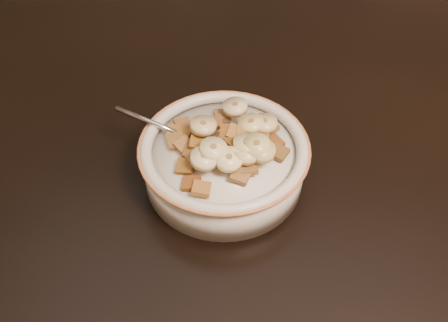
# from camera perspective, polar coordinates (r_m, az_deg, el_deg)

# --- Properties ---
(table) EXTENTS (1.41, 0.92, 0.04)m
(table) POSITION_cam_1_polar(r_m,az_deg,el_deg) (0.76, -4.26, 6.10)
(table) COLOR black
(table) RESTS_ON floor
(chair) EXTENTS (0.44, 0.44, 0.92)m
(chair) POSITION_cam_1_polar(r_m,az_deg,el_deg) (1.37, 7.89, 12.61)
(chair) COLOR black
(chair) RESTS_ON floor
(cereal_bowl) EXTENTS (0.20, 0.20, 0.05)m
(cereal_bowl) POSITION_cam_1_polar(r_m,az_deg,el_deg) (0.62, -0.00, -0.40)
(cereal_bowl) COLOR beige
(cereal_bowl) RESTS_ON table
(milk) EXTENTS (0.16, 0.16, 0.00)m
(milk) POSITION_cam_1_polar(r_m,az_deg,el_deg) (0.60, -0.00, 1.12)
(milk) COLOR beige
(milk) RESTS_ON cereal_bowl
(spoon) EXTENTS (0.05, 0.05, 0.01)m
(spoon) POSITION_cam_1_polar(r_m,az_deg,el_deg) (0.60, -2.79, 2.18)
(spoon) COLOR #B6B7B8
(spoon) RESTS_ON cereal_bowl
(cereal_square_0) EXTENTS (0.02, 0.02, 0.01)m
(cereal_square_0) POSITION_cam_1_polar(r_m,az_deg,el_deg) (0.60, 4.25, 2.85)
(cereal_square_0) COLOR olive
(cereal_square_0) RESTS_ON milk
(cereal_square_1) EXTENTS (0.02, 0.02, 0.01)m
(cereal_square_1) POSITION_cam_1_polar(r_m,az_deg,el_deg) (0.56, 1.93, -1.63)
(cereal_square_1) COLOR brown
(cereal_square_1) RESTS_ON milk
(cereal_square_2) EXTENTS (0.02, 0.02, 0.01)m
(cereal_square_2) POSITION_cam_1_polar(r_m,az_deg,el_deg) (0.59, 2.87, 2.55)
(cereal_square_2) COLOR brown
(cereal_square_2) RESTS_ON milk
(cereal_square_3) EXTENTS (0.02, 0.02, 0.01)m
(cereal_square_3) POSITION_cam_1_polar(r_m,az_deg,el_deg) (0.55, -2.60, -3.17)
(cereal_square_3) COLOR #97581C
(cereal_square_3) RESTS_ON milk
(cereal_square_4) EXTENTS (0.03, 0.03, 0.01)m
(cereal_square_4) POSITION_cam_1_polar(r_m,az_deg,el_deg) (0.62, 5.11, 3.66)
(cereal_square_4) COLOR brown
(cereal_square_4) RESTS_ON milk
(cereal_square_5) EXTENTS (0.03, 0.03, 0.01)m
(cereal_square_5) POSITION_cam_1_polar(r_m,az_deg,el_deg) (0.57, 2.83, 0.25)
(cereal_square_5) COLOR brown
(cereal_square_5) RESTS_ON milk
(cereal_square_6) EXTENTS (0.03, 0.03, 0.01)m
(cereal_square_6) POSITION_cam_1_polar(r_m,az_deg,el_deg) (0.60, -5.55, 2.30)
(cereal_square_6) COLOR brown
(cereal_square_6) RESTS_ON milk
(cereal_square_7) EXTENTS (0.03, 0.03, 0.01)m
(cereal_square_7) POSITION_cam_1_polar(r_m,az_deg,el_deg) (0.58, 1.32, 2.14)
(cereal_square_7) COLOR brown
(cereal_square_7) RESTS_ON milk
(cereal_square_8) EXTENTS (0.02, 0.02, 0.01)m
(cereal_square_8) POSITION_cam_1_polar(r_m,az_deg,el_deg) (0.57, -4.49, -0.62)
(cereal_square_8) COLOR brown
(cereal_square_8) RESTS_ON milk
(cereal_square_9) EXTENTS (0.03, 0.03, 0.01)m
(cereal_square_9) POSITION_cam_1_polar(r_m,az_deg,el_deg) (0.61, -1.08, 4.34)
(cereal_square_9) COLOR #94552B
(cereal_square_9) RESTS_ON milk
(cereal_square_10) EXTENTS (0.02, 0.02, 0.01)m
(cereal_square_10) POSITION_cam_1_polar(r_m,az_deg,el_deg) (0.63, -0.21, 5.23)
(cereal_square_10) COLOR brown
(cereal_square_10) RESTS_ON milk
(cereal_square_11) EXTENTS (0.03, 0.03, 0.01)m
(cereal_square_11) POSITION_cam_1_polar(r_m,az_deg,el_deg) (0.60, 5.70, 2.11)
(cereal_square_11) COLOR brown
(cereal_square_11) RESTS_ON milk
(cereal_square_12) EXTENTS (0.02, 0.02, 0.01)m
(cereal_square_12) POSITION_cam_1_polar(r_m,az_deg,el_deg) (0.58, -3.60, 1.09)
(cereal_square_12) COLOR brown
(cereal_square_12) RESTS_ON milk
(cereal_square_13) EXTENTS (0.03, 0.03, 0.01)m
(cereal_square_13) POSITION_cam_1_polar(r_m,az_deg,el_deg) (0.60, -2.17, 3.23)
(cereal_square_13) COLOR brown
(cereal_square_13) RESTS_ON milk
(cereal_square_14) EXTENTS (0.03, 0.03, 0.01)m
(cereal_square_14) POSITION_cam_1_polar(r_m,az_deg,el_deg) (0.59, -4.51, 1.76)
(cereal_square_14) COLOR olive
(cereal_square_14) RESTS_ON milk
(cereal_square_15) EXTENTS (0.02, 0.02, 0.01)m
(cereal_square_15) POSITION_cam_1_polar(r_m,az_deg,el_deg) (0.61, -5.48, 3.23)
(cereal_square_15) COLOR brown
(cereal_square_15) RESTS_ON milk
(cereal_square_16) EXTENTS (0.02, 0.02, 0.01)m
(cereal_square_16) POSITION_cam_1_polar(r_m,az_deg,el_deg) (0.57, -0.69, 0.03)
(cereal_square_16) COLOR brown
(cereal_square_16) RESTS_ON milk
(cereal_square_17) EXTENTS (0.02, 0.02, 0.01)m
(cereal_square_17) POSITION_cam_1_polar(r_m,az_deg,el_deg) (0.59, 1.37, 3.20)
(cereal_square_17) COLOR olive
(cereal_square_17) RESTS_ON milk
(cereal_square_18) EXTENTS (0.02, 0.02, 0.01)m
(cereal_square_18) POSITION_cam_1_polar(r_m,az_deg,el_deg) (0.56, -3.77, -2.57)
(cereal_square_18) COLOR brown
(cereal_square_18) RESTS_ON milk
(cereal_square_19) EXTENTS (0.02, 0.02, 0.01)m
(cereal_square_19) POSITION_cam_1_polar(r_m,az_deg,el_deg) (0.57, 3.25, 0.64)
(cereal_square_19) COLOR brown
(cereal_square_19) RESTS_ON milk
(cereal_square_20) EXTENTS (0.02, 0.02, 0.01)m
(cereal_square_20) POSITION_cam_1_polar(r_m,az_deg,el_deg) (0.58, -2.94, 2.18)
(cereal_square_20) COLOR brown
(cereal_square_20) RESTS_ON milk
(cereal_square_21) EXTENTS (0.03, 0.03, 0.01)m
(cereal_square_21) POSITION_cam_1_polar(r_m,az_deg,el_deg) (0.62, -4.71, 4.17)
(cereal_square_21) COLOR brown
(cereal_square_21) RESTS_ON milk
(cereal_square_22) EXTENTS (0.03, 0.03, 0.01)m
(cereal_square_22) POSITION_cam_1_polar(r_m,az_deg,el_deg) (0.59, 6.29, 0.99)
(cereal_square_22) COLOR brown
(cereal_square_22) RESTS_ON milk
(cereal_square_23) EXTENTS (0.02, 0.02, 0.01)m
(cereal_square_23) POSITION_cam_1_polar(r_m,az_deg,el_deg) (0.59, 0.52, 3.26)
(cereal_square_23) COLOR brown
(cereal_square_23) RESTS_ON milk
(cereal_square_24) EXTENTS (0.02, 0.02, 0.01)m
(cereal_square_24) POSITION_cam_1_polar(r_m,az_deg,el_deg) (0.61, -4.83, 3.07)
(cereal_square_24) COLOR brown
(cereal_square_24) RESTS_ON milk
(cereal_square_25) EXTENTS (0.03, 0.03, 0.01)m
(cereal_square_25) POSITION_cam_1_polar(r_m,az_deg,el_deg) (0.58, -3.32, 0.55)
(cereal_square_25) COLOR #935725
(cereal_square_25) RESTS_ON milk
(cereal_square_26) EXTENTS (0.02, 0.02, 0.01)m
(cereal_square_26) POSITION_cam_1_polar(r_m,az_deg,el_deg) (0.57, 2.84, -0.80)
(cereal_square_26) COLOR olive
(cereal_square_26) RESTS_ON milk
(banana_slice_0) EXTENTS (0.04, 0.04, 0.01)m
(banana_slice_0) POSITION_cam_1_polar(r_m,az_deg,el_deg) (0.57, 2.55, 1.90)
(banana_slice_0) COLOR #CEB77D
(banana_slice_0) RESTS_ON milk
(banana_slice_1) EXTENTS (0.04, 0.04, 0.01)m
(banana_slice_1) POSITION_cam_1_polar(r_m,az_deg,el_deg) (0.56, -2.29, 0.29)
(banana_slice_1) COLOR #FEE9A9
(banana_slice_1) RESTS_ON milk
(banana_slice_2) EXTENTS (0.04, 0.04, 0.01)m
(banana_slice_2) POSITION_cam_1_polar(r_m,az_deg,el_deg) (0.57, 3.75, 1.77)
(banana_slice_2) COLOR #DACE6B
(banana_slice_2) RESTS_ON milk
(banana_slice_3) EXTENTS (0.04, 0.04, 0.01)m
(banana_slice_3) POSITION_cam_1_polar(r_m,az_deg,el_deg) (0.56, 2.54, 0.92)
(banana_slice_3) COLOR #F6E288
(banana_slice_3) RESTS_ON milk
(banana_slice_4) EXTENTS (0.04, 0.04, 0.01)m
(banana_slice_4) POSITION_cam_1_polar(r_m,az_deg,el_deg) (0.56, -1.21, 1.35)
(banana_slice_4) COLOR #F4E897
(banana_slice_4) RESTS_ON milk
(banana_slice_5) EXTENTS (0.03, 0.03, 0.01)m
(banana_slice_5) POSITION_cam_1_polar(r_m,az_deg,el_deg) (0.62, 1.26, 6.20)
(banana_slice_5) COLOR beige
(banana_slice_5) RESTS_ON milk
(banana_slice_6) EXTENTS (0.04, 0.04, 0.02)m
(banana_slice_6) POSITION_cam_1_polar(r_m,az_deg,el_deg) (0.56, 0.58, 0.18)
(banana_slice_6) COLOR #FFF0A4
(banana_slice_6) RESTS_ON milk
(banana_slice_7) EXTENTS (0.04, 0.04, 0.01)m
(banana_slice_7) POSITION_cam_1_polar(r_m,az_deg,el_deg) (0.59, -2.38, 4.04)
(banana_slice_7) COLOR #D2BE8C
(banana_slice_7) RESTS_ON milk
(banana_slice_8) EXTENTS (0.04, 0.04, 0.01)m
(banana_slice_8) POSITION_cam_1_polar(r_m,az_deg,el_deg) (0.56, 4.35, 1.16)
(banana_slice_8) COLOR tan
(banana_slice_8) RESTS_ON milk
(banana_slice_9) EXTENTS (0.03, 0.03, 0.01)m
(banana_slice_9) POSITION_cam_1_polar(r_m,az_deg,el_deg) (0.60, 3.08, 4.29)
(banana_slice_9) COLOR #E1C06B
(banana_slice_9) RESTS_ON milk
(banana_slice_10) EXTENTS (0.04, 0.04, 0.01)m
(banana_slice_10) POSITION_cam_1_polar(r_m,az_deg,el_deg) (0.61, 4.63, 4.31)
(banana_slice_10) COLOR #E8C985
(banana_slice_10) RESTS_ON milk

